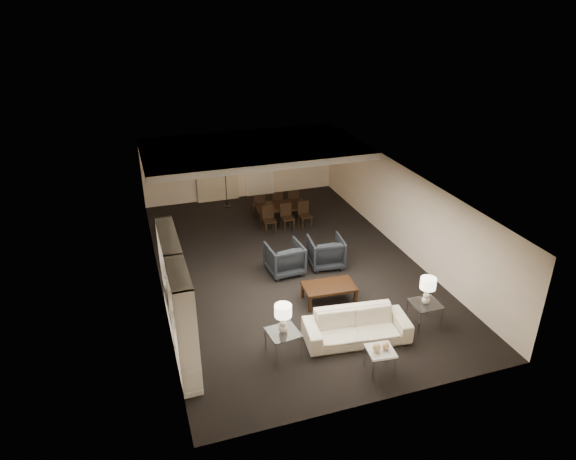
# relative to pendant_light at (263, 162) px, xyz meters

# --- Properties ---
(floor) EXTENTS (11.00, 11.00, 0.00)m
(floor) POSITION_rel_pendant_light_xyz_m (-0.30, -3.50, -1.92)
(floor) COLOR black
(floor) RESTS_ON ground
(ceiling) EXTENTS (7.00, 11.00, 0.02)m
(ceiling) POSITION_rel_pendant_light_xyz_m (-0.30, -3.50, 0.58)
(ceiling) COLOR silver
(ceiling) RESTS_ON ground
(wall_back) EXTENTS (7.00, 0.02, 2.50)m
(wall_back) POSITION_rel_pendant_light_xyz_m (-0.30, 2.00, -0.67)
(wall_back) COLOR beige
(wall_back) RESTS_ON ground
(wall_front) EXTENTS (7.00, 0.02, 2.50)m
(wall_front) POSITION_rel_pendant_light_xyz_m (-0.30, -9.00, -0.67)
(wall_front) COLOR beige
(wall_front) RESTS_ON ground
(wall_left) EXTENTS (0.02, 11.00, 2.50)m
(wall_left) POSITION_rel_pendant_light_xyz_m (-3.80, -3.50, -0.67)
(wall_left) COLOR beige
(wall_left) RESTS_ON ground
(wall_right) EXTENTS (0.02, 11.00, 2.50)m
(wall_right) POSITION_rel_pendant_light_xyz_m (3.20, -3.50, -0.67)
(wall_right) COLOR beige
(wall_right) RESTS_ON ground
(ceiling_soffit) EXTENTS (7.00, 4.00, 0.20)m
(ceiling_soffit) POSITION_rel_pendant_light_xyz_m (-0.30, 0.00, 0.48)
(ceiling_soffit) COLOR silver
(ceiling_soffit) RESTS_ON ceiling
(curtains) EXTENTS (1.50, 0.12, 2.40)m
(curtains) POSITION_rel_pendant_light_xyz_m (-1.20, 1.92, -0.72)
(curtains) COLOR beige
(curtains) RESTS_ON wall_back
(door) EXTENTS (0.90, 0.05, 2.10)m
(door) POSITION_rel_pendant_light_xyz_m (0.40, 1.97, -0.87)
(door) COLOR silver
(door) RESTS_ON wall_back
(painting) EXTENTS (0.95, 0.04, 0.65)m
(painting) POSITION_rel_pendant_light_xyz_m (1.80, 1.96, -0.37)
(painting) COLOR #142D38
(painting) RESTS_ON wall_back
(media_unit) EXTENTS (0.38, 3.40, 2.35)m
(media_unit) POSITION_rel_pendant_light_xyz_m (-3.61, -6.10, -0.74)
(media_unit) COLOR white
(media_unit) RESTS_ON wall_left
(pendant_light) EXTENTS (0.52, 0.52, 0.24)m
(pendant_light) POSITION_rel_pendant_light_xyz_m (0.00, 0.00, 0.00)
(pendant_light) COLOR #D8591E
(pendant_light) RESTS_ON ceiling_soffit
(sofa) EXTENTS (2.40, 1.17, 0.67)m
(sofa) POSITION_rel_pendant_light_xyz_m (0.09, -7.14, -1.58)
(sofa) COLOR beige
(sofa) RESTS_ON floor
(coffee_table) EXTENTS (1.31, 0.82, 0.45)m
(coffee_table) POSITION_rel_pendant_light_xyz_m (0.09, -5.54, -1.69)
(coffee_table) COLOR black
(coffee_table) RESTS_ON floor
(armchair_left) EXTENTS (0.97, 1.00, 0.86)m
(armchair_left) POSITION_rel_pendant_light_xyz_m (-0.51, -3.84, -1.49)
(armchair_left) COLOR black
(armchair_left) RESTS_ON floor
(armchair_right) EXTENTS (1.02, 1.04, 0.86)m
(armchair_right) POSITION_rel_pendant_light_xyz_m (0.69, -3.84, -1.49)
(armchair_right) COLOR black
(armchair_right) RESTS_ON floor
(side_table_left) EXTENTS (0.71, 0.71, 0.59)m
(side_table_left) POSITION_rel_pendant_light_xyz_m (-1.61, -7.14, -1.62)
(side_table_left) COLOR white
(side_table_left) RESTS_ON floor
(side_table_right) EXTENTS (0.65, 0.65, 0.59)m
(side_table_right) POSITION_rel_pendant_light_xyz_m (1.79, -7.14, -1.62)
(side_table_right) COLOR silver
(side_table_right) RESTS_ON floor
(table_lamp_left) EXTENTS (0.38, 0.38, 0.65)m
(table_lamp_left) POSITION_rel_pendant_light_xyz_m (-1.61, -7.14, -1.00)
(table_lamp_left) COLOR beige
(table_lamp_left) RESTS_ON side_table_left
(table_lamp_right) EXTENTS (0.39, 0.39, 0.65)m
(table_lamp_right) POSITION_rel_pendant_light_xyz_m (1.79, -7.14, -1.00)
(table_lamp_right) COLOR beige
(table_lamp_right) RESTS_ON side_table_right
(marble_table) EXTENTS (0.58, 0.58, 0.53)m
(marble_table) POSITION_rel_pendant_light_xyz_m (0.09, -8.24, -1.66)
(marble_table) COLOR silver
(marble_table) RESTS_ON floor
(gold_gourd_a) EXTENTS (0.17, 0.17, 0.17)m
(gold_gourd_a) POSITION_rel_pendant_light_xyz_m (-0.01, -8.24, -1.31)
(gold_gourd_a) COLOR #E2C377
(gold_gourd_a) RESTS_ON marble_table
(gold_gourd_b) EXTENTS (0.15, 0.15, 0.15)m
(gold_gourd_b) POSITION_rel_pendant_light_xyz_m (0.19, -8.24, -1.32)
(gold_gourd_b) COLOR tan
(gold_gourd_b) RESTS_ON marble_table
(television) EXTENTS (1.04, 0.14, 0.60)m
(television) POSITION_rel_pendant_light_xyz_m (-3.58, -5.29, -0.87)
(television) COLOR black
(television) RESTS_ON media_unit
(vase_blue) EXTENTS (0.16, 0.16, 0.17)m
(vase_blue) POSITION_rel_pendant_light_xyz_m (-3.61, -7.38, -0.77)
(vase_blue) COLOR #224596
(vase_blue) RESTS_ON media_unit
(vase_amber) EXTENTS (0.18, 0.18, 0.18)m
(vase_amber) POSITION_rel_pendant_light_xyz_m (-3.61, -6.59, -0.27)
(vase_amber) COLOR gold
(vase_amber) RESTS_ON media_unit
(floor_speaker) EXTENTS (0.17, 0.17, 1.24)m
(floor_speaker) POSITION_rel_pendant_light_xyz_m (-3.50, -4.49, -1.30)
(floor_speaker) COLOR black
(floor_speaker) RESTS_ON floor
(dining_table) EXTENTS (1.73, 1.07, 0.58)m
(dining_table) POSITION_rel_pendant_light_xyz_m (0.41, -0.64, -1.63)
(dining_table) COLOR black
(dining_table) RESTS_ON floor
(chair_nl) EXTENTS (0.40, 0.40, 0.86)m
(chair_nl) POSITION_rel_pendant_light_xyz_m (-0.19, -1.29, -1.49)
(chair_nl) COLOR black
(chair_nl) RESTS_ON floor
(chair_nm) EXTENTS (0.41, 0.41, 0.86)m
(chair_nm) POSITION_rel_pendant_light_xyz_m (0.41, -1.29, -1.49)
(chair_nm) COLOR black
(chair_nm) RESTS_ON floor
(chair_nr) EXTENTS (0.42, 0.42, 0.86)m
(chair_nr) POSITION_rel_pendant_light_xyz_m (1.01, -1.29, -1.49)
(chair_nr) COLOR black
(chair_nr) RESTS_ON floor
(chair_fl) EXTENTS (0.42, 0.42, 0.86)m
(chair_fl) POSITION_rel_pendant_light_xyz_m (-0.19, 0.01, -1.49)
(chair_fl) COLOR black
(chair_fl) RESTS_ON floor
(chair_fm) EXTENTS (0.44, 0.44, 0.86)m
(chair_fm) POSITION_rel_pendant_light_xyz_m (0.41, 0.01, -1.49)
(chair_fm) COLOR black
(chair_fm) RESTS_ON floor
(chair_fr) EXTENTS (0.41, 0.41, 0.86)m
(chair_fr) POSITION_rel_pendant_light_xyz_m (1.01, 0.01, -1.49)
(chair_fr) COLOR black
(chair_fr) RESTS_ON floor
(floor_lamp) EXTENTS (0.28, 0.28, 1.74)m
(floor_lamp) POSITION_rel_pendant_light_xyz_m (-1.03, 1.22, -1.05)
(floor_lamp) COLOR black
(floor_lamp) RESTS_ON floor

